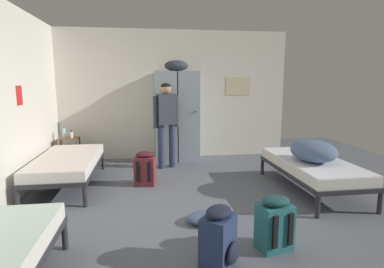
# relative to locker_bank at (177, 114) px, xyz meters

# --- Properties ---
(ground_plane) EXTENTS (9.34, 9.34, 0.00)m
(ground_plane) POSITION_rel_locker_bank_xyz_m (-0.03, -2.64, -0.97)
(ground_plane) COLOR #565B66
(room_backdrop) EXTENTS (4.93, 5.90, 2.71)m
(room_backdrop) POSITION_rel_locker_bank_xyz_m (-1.34, -1.29, 0.39)
(room_backdrop) COLOR silver
(room_backdrop) RESTS_ON ground_plane
(locker_bank) EXTENTS (0.90, 0.55, 2.07)m
(locker_bank) POSITION_rel_locker_bank_xyz_m (0.00, 0.00, 0.00)
(locker_bank) COLOR #8C99A3
(locker_bank) RESTS_ON ground_plane
(shelf_unit) EXTENTS (0.38, 0.30, 0.57)m
(shelf_unit) POSITION_rel_locker_bank_xyz_m (-2.13, -0.19, -0.62)
(shelf_unit) COLOR brown
(shelf_unit) RESTS_ON ground_plane
(bed_left_rear) EXTENTS (0.90, 1.90, 0.49)m
(bed_left_rear) POSITION_rel_locker_bank_xyz_m (-1.88, -1.41, -0.59)
(bed_left_rear) COLOR #28282D
(bed_left_rear) RESTS_ON ground_plane
(bed_right) EXTENTS (0.90, 1.90, 0.49)m
(bed_right) POSITION_rel_locker_bank_xyz_m (1.83, -2.19, -0.59)
(bed_right) COLOR #28282D
(bed_right) RESTS_ON ground_plane
(bedding_heap) EXTENTS (0.62, 0.76, 0.31)m
(bedding_heap) POSITION_rel_locker_bank_xyz_m (1.78, -2.29, -0.32)
(bedding_heap) COLOR slate
(bedding_heap) RESTS_ON bed_right
(person_traveler) EXTENTS (0.49, 0.30, 1.62)m
(person_traveler) POSITION_rel_locker_bank_xyz_m (-0.25, -0.56, 0.01)
(person_traveler) COLOR #2D334C
(person_traveler) RESTS_ON ground_plane
(water_bottle) EXTENTS (0.06, 0.06, 0.22)m
(water_bottle) POSITION_rel_locker_bank_xyz_m (-2.21, -0.17, -0.30)
(water_bottle) COLOR #B2DBEA
(water_bottle) RESTS_ON shelf_unit
(lotion_bottle) EXTENTS (0.06, 0.06, 0.15)m
(lotion_bottle) POSITION_rel_locker_bank_xyz_m (-2.06, -0.23, -0.33)
(lotion_bottle) COLOR white
(lotion_bottle) RESTS_ON shelf_unit
(backpack_teal) EXTENTS (0.37, 0.38, 0.55)m
(backpack_teal) POSITION_rel_locker_bank_xyz_m (0.59, -3.70, -0.71)
(backpack_teal) COLOR #23666B
(backpack_teal) RESTS_ON ground_plane
(backpack_navy) EXTENTS (0.42, 0.41, 0.55)m
(backpack_navy) POSITION_rel_locker_bank_xyz_m (-0.01, -3.89, -0.71)
(backpack_navy) COLOR navy
(backpack_navy) RESTS_ON ground_plane
(backpack_maroon) EXTENTS (0.36, 0.38, 0.55)m
(backpack_maroon) POSITION_rel_locker_bank_xyz_m (-0.66, -1.53, -0.71)
(backpack_maroon) COLOR maroon
(backpack_maroon) RESTS_ON ground_plane
(clothes_pile_denim) EXTENTS (0.50, 0.36, 0.12)m
(clothes_pile_denim) POSITION_rel_locker_bank_xyz_m (0.06, -3.04, -0.91)
(clothes_pile_denim) COLOR #42567A
(clothes_pile_denim) RESTS_ON ground_plane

